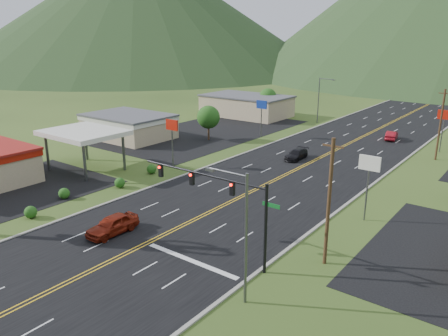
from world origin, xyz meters
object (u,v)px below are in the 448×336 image
Objects in this scene: car_red_far at (392,136)px; car_dark_mid at (296,155)px; car_red_near at (113,225)px; gas_canopy at (84,134)px; streetlight_east at (242,230)px; streetlight_west at (320,97)px; traffic_signal at (222,194)px.

car_dark_mid is at bearing 61.27° from car_red_far.
car_red_near is 31.72m from car_dark_mid.
streetlight_east is at bearing -19.88° from gas_canopy.
streetlight_east is 1.00× the size of streetlight_west.
streetlight_west reaches higher than traffic_signal.
traffic_signal is at bearing 82.44° from car_red_far.
car_red_near is at bearing -30.04° from gas_canopy.
car_red_near is 1.05× the size of car_dark_mid.
streetlight_east reaches higher than gas_canopy.
traffic_signal is 1.46× the size of streetlight_west.
traffic_signal is at bearing 13.99° from car_red_near.
streetlight_east is (4.70, -4.00, -0.15)m from traffic_signal.
streetlight_west reaches higher than car_dark_mid.
streetlight_west is 0.90× the size of gas_canopy.
streetlight_east is 54.22m from car_red_far.
car_red_near is (-14.98, 1.48, -4.33)m from streetlight_east.
car_dark_mid is (19.59, 21.17, -4.19)m from gas_canopy.
traffic_signal is 2.77× the size of car_dark_mid.
streetlight_west reaches higher than car_red_near.
streetlight_east is 1.98× the size of car_red_far.
gas_canopy is (-33.18, 12.00, -0.31)m from streetlight_east.
streetlight_east reaches higher than car_red_near.
car_red_far is at bearing 96.91° from streetlight_east.
gas_canopy is at bearing 150.20° from car_red_near.
car_dark_mid is 21.68m from car_red_far.
gas_canopy is at bearing -134.83° from car_dark_mid.
traffic_signal reaches higher than car_red_near.
car_dark_mid is at bearing -70.94° from streetlight_west.
gas_canopy is 2.01× the size of car_red_near.
gas_canopy reaches higher than car_red_near.
car_red_far is at bearing -21.21° from streetlight_west.
streetlight_east is at bearing -69.77° from car_dark_mid.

